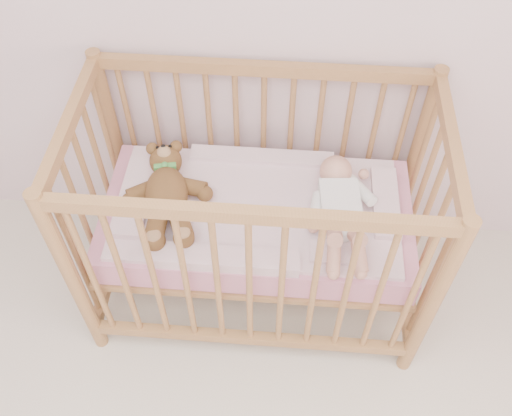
# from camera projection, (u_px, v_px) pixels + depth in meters

# --- Properties ---
(crib) EXTENTS (1.36, 0.76, 1.00)m
(crib) POSITION_uv_depth(u_px,v_px,m) (257.00, 217.00, 2.28)
(crib) COLOR #A97947
(crib) RESTS_ON floor
(mattress) EXTENTS (1.22, 0.62, 0.13)m
(mattress) POSITION_uv_depth(u_px,v_px,m) (257.00, 219.00, 2.29)
(mattress) COLOR pink
(mattress) RESTS_ON crib
(blanket) EXTENTS (1.10, 0.58, 0.06)m
(blanket) POSITION_uv_depth(u_px,v_px,m) (257.00, 208.00, 2.23)
(blanket) COLOR pink
(blanket) RESTS_ON mattress
(baby) EXTENTS (0.33, 0.60, 0.14)m
(baby) POSITION_uv_depth(u_px,v_px,m) (340.00, 204.00, 2.15)
(baby) COLOR white
(baby) RESTS_ON blanket
(teddy_bear) EXTENTS (0.46, 0.58, 0.14)m
(teddy_bear) POSITION_uv_depth(u_px,v_px,m) (167.00, 192.00, 2.17)
(teddy_bear) COLOR brown
(teddy_bear) RESTS_ON blanket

